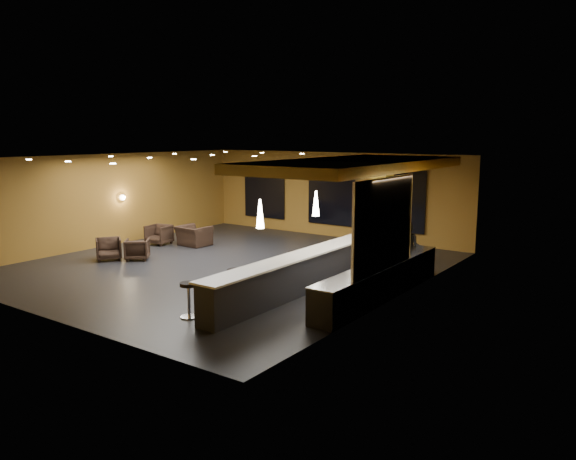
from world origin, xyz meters
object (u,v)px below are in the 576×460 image
Objects in this scene: staff_b at (408,247)px; armchair_d at (194,236)px; pendant_0 at (260,214)px; armchair_a at (109,249)px; column at (381,209)px; bar_stool_2 at (269,273)px; pendant_2 at (359,195)px; bar_stool_4 at (318,254)px; armchair_b at (137,249)px; bar_counter at (306,272)px; staff_a at (382,245)px; bar_stool_1 at (235,281)px; bar_stool_0 at (189,295)px; staff_c at (397,249)px; pendant_1 at (316,203)px; bar_stool_3 at (295,262)px; armchair_c at (159,235)px; bar_stool_5 at (343,249)px; prep_counter at (380,282)px.

staff_b is 8.43m from armchair_d.
armchair_a is (-7.53, 1.24, -1.97)m from pendant_0.
column is 5.53m from bar_stool_2.
bar_stool_4 is (-0.93, -0.90, -1.83)m from pendant_2.
armchair_b is 0.96× the size of bar_stool_2.
armchair_a is (-7.53, -0.76, -0.12)m from bar_counter.
staff_a is 3.96m from bar_stool_2.
bar_stool_1 is at bearing -112.58° from bar_counter.
pendant_0 is 0.83× the size of bar_stool_0.
pendant_2 is (0.00, 3.00, 1.85)m from bar_counter.
staff_b reaches higher than bar_stool_2.
staff_c reaches higher than bar_counter.
pendant_1 is 2.91m from staff_a.
bar_stool_1 reaches higher than bar_stool_3.
pendant_0 reaches higher than bar_counter.
bar_stool_0 is 0.98× the size of bar_stool_1.
column is at bearing 7.46° from armchair_c.
armchair_b is (0.76, 0.59, -0.02)m from armchair_a.
pendant_1 reaches higher than bar_stool_4.
staff_b is at bearing 51.27° from bar_stool_3.
staff_a is at bearing 50.23° from bar_stool_3.
armchair_a is 0.99× the size of bar_stool_0.
bar_stool_3 is 1.03× the size of bar_stool_4.
bar_stool_1 is (6.71, -1.23, 0.17)m from armchair_a.
bar_stool_3 is (-1.76, -2.11, -0.37)m from staff_a.
armchair_d is 1.44× the size of bar_stool_2.
staff_b is 7.52m from bar_stool_0.
bar_stool_2 is at bearing -119.72° from pendant_1.
armchair_c is 1.41m from armchair_d.
bar_stool_5 is (6.14, 0.76, 0.09)m from armchair_d.
staff_c is 2.02× the size of bar_stool_3.
bar_stool_0 is at bearing -120.98° from pendant_0.
staff_c is at bearing -9.29° from pendant_2.
armchair_d is (1.27, 0.61, -0.00)m from armchair_c.
bar_stool_5 is (0.12, 6.99, -0.07)m from bar_stool_0.
staff_c is at bearing 62.15° from bar_counter.
pendant_0 is (0.00, -2.00, 1.85)m from bar_counter.
bar_stool_5 is (-1.70, 0.60, -0.44)m from staff_a.
prep_counter is 9.62m from armchair_a.
armchair_c is at bearing -173.70° from pendant_2.
pendant_0 reaches higher than prep_counter.
armchair_d is (-8.37, -0.90, -0.40)m from staff_b.
staff_a is 2.01m from bar_stool_4.
staff_c is at bearing -5.58° from armchair_c.
armchair_d is 7.70m from bar_stool_1.
staff_a reaches higher than staff_c.
armchair_b is at bearing -158.74° from bar_stool_4.
bar_stool_5 is (0.06, 2.71, -0.07)m from bar_stool_3.
bar_stool_1 is at bearing -90.26° from bar_stool_5.
bar_stool_3 is (-0.86, 0.75, 0.04)m from bar_counter.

